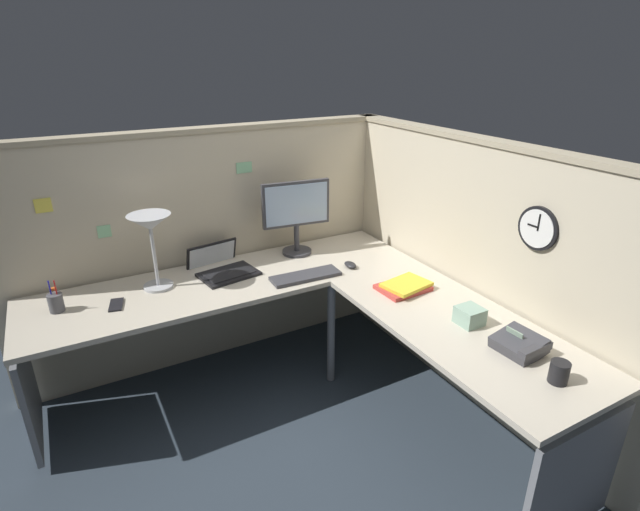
{
  "coord_description": "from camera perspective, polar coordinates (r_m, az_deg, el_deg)",
  "views": [
    {
      "loc": [
        -1.19,
        -2.15,
        2.01
      ],
      "look_at": [
        0.07,
        0.14,
        0.91
      ],
      "focal_mm": 27.48,
      "sensor_mm": 36.0,
      "label": 1
    }
  ],
  "objects": [
    {
      "name": "cell_phone",
      "position": [
        2.89,
        -22.64,
        -5.31
      ],
      "size": [
        0.1,
        0.16,
        0.01
      ],
      "primitive_type": "cube",
      "rotation": [
        0.0,
        0.0,
        -0.23
      ],
      "color": "black",
      "rests_on": "desk"
    },
    {
      "name": "laptop",
      "position": [
        3.14,
        -11.43,
        -1.29
      ],
      "size": [
        0.4,
        0.43,
        0.22
      ],
      "color": "black",
      "rests_on": "desk"
    },
    {
      "name": "pinned_note_leftmost",
      "position": [
        3.23,
        -8.83,
        10.08
      ],
      "size": [
        0.1,
        0.0,
        0.07
      ],
      "primitive_type": "cube",
      "color": "#8CCC99"
    },
    {
      "name": "cubicle_wall_right",
      "position": [
        3.05,
        17.14,
        -1.86
      ],
      "size": [
        0.12,
        2.37,
        1.58
      ],
      "color": "beige",
      "rests_on": "ground"
    },
    {
      "name": "computer_mouse",
      "position": [
        3.13,
        3.55,
        -1.09
      ],
      "size": [
        0.06,
        0.1,
        0.03
      ],
      "primitive_type": "ellipsoid",
      "color": "#232326",
      "rests_on": "desk"
    },
    {
      "name": "office_phone",
      "position": [
        2.45,
        22.28,
        -9.61
      ],
      "size": [
        0.2,
        0.21,
        0.11
      ],
      "color": "#38383D",
      "rests_on": "desk"
    },
    {
      "name": "desk",
      "position": [
        2.72,
        -2.06,
        -7.7
      ],
      "size": [
        2.35,
        2.15,
        0.73
      ],
      "color": "beige",
      "rests_on": "ground"
    },
    {
      "name": "keyboard",
      "position": [
        2.99,
        -1.69,
        -2.4
      ],
      "size": [
        0.44,
        0.16,
        0.02
      ],
      "primitive_type": "cube",
      "rotation": [
        0.0,
        0.0,
        -0.05
      ],
      "color": "#38383D",
      "rests_on": "desk"
    },
    {
      "name": "desk_lamp_dome",
      "position": [
        2.89,
        -19.14,
        2.97
      ],
      "size": [
        0.24,
        0.24,
        0.44
      ],
      "color": "#B7BABF",
      "rests_on": "desk"
    },
    {
      "name": "pinned_note_middle",
      "position": [
        3.06,
        -29.54,
        5.09
      ],
      "size": [
        0.09,
        0.0,
        0.08
      ],
      "primitive_type": "cube",
      "color": "#EAD84C"
    },
    {
      "name": "book_stack",
      "position": [
        2.88,
        9.8,
        -3.56
      ],
      "size": [
        0.3,
        0.24,
        0.04
      ],
      "color": "#BF3F38",
      "rests_on": "desk"
    },
    {
      "name": "pinned_note_rightmost",
      "position": [
        3.13,
        -23.83,
        2.58
      ],
      "size": [
        0.07,
        0.0,
        0.07
      ],
      "primitive_type": "cube",
      "color": "#8CCC99"
    },
    {
      "name": "cubicle_wall_back",
      "position": [
        3.36,
        -12.61,
        0.94
      ],
      "size": [
        2.57,
        0.12,
        1.58
      ],
      "color": "beige",
      "rests_on": "ground"
    },
    {
      "name": "wall_clock",
      "position": [
        2.6,
        24.1,
        2.92
      ],
      "size": [
        0.04,
        0.22,
        0.22
      ],
      "color": "black"
    },
    {
      "name": "tissue_box",
      "position": [
        2.6,
        17.03,
        -6.72
      ],
      "size": [
        0.12,
        0.12,
        0.09
      ],
      "primitive_type": "cube",
      "color": "#8CAD99",
      "rests_on": "desk"
    },
    {
      "name": "monitor",
      "position": [
        3.25,
        -2.78,
        5.07
      ],
      "size": [
        0.46,
        0.2,
        0.5
      ],
      "color": "#38383D",
      "rests_on": "desk"
    },
    {
      "name": "ground_plane",
      "position": [
        3.18,
        0.14,
        -16.52
      ],
      "size": [
        6.8,
        6.8,
        0.0
      ],
      "primitive_type": "plane",
      "color": "#2D3842"
    },
    {
      "name": "coffee_mug",
      "position": [
        2.31,
        26.08,
        -12.11
      ],
      "size": [
        0.08,
        0.08,
        0.1
      ],
      "primitive_type": "cylinder",
      "color": "black",
      "rests_on": "desk"
    },
    {
      "name": "pen_cup",
      "position": [
        2.95,
        -28.4,
        -4.82
      ],
      "size": [
        0.08,
        0.08,
        0.18
      ],
      "color": "#4C4C51",
      "rests_on": "desk"
    }
  ]
}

